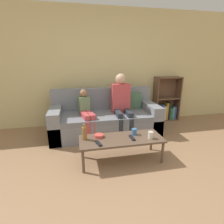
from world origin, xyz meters
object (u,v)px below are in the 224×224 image
bookshelf (165,105)px  tv_remote_1 (98,143)px  couch (105,119)px  cup_near (134,132)px  person_adult (121,100)px  person_child (86,112)px  snack_bowl (99,136)px  bottle (84,133)px  coffee_table (121,140)px  cup_far (151,135)px  tv_remote_0 (132,138)px

bookshelf → tv_remote_1: size_ratio=6.22×
bookshelf → tv_remote_1: bookshelf is taller
couch → cup_near: (0.29, -1.03, 0.12)m
person_adult → person_child: (-0.72, -0.07, -0.18)m
snack_bowl → bottle: size_ratio=0.58×
bottle → bookshelf: bearing=36.3°
cup_near → tv_remote_1: cup_near is taller
person_adult → snack_bowl: 1.14m
couch → bookshelf: 1.73m
couch → coffee_table: 1.11m
cup_far → bottle: size_ratio=0.45×
snack_bowl → bottle: (-0.22, -0.04, 0.08)m
coffee_table → person_child: 1.07m
person_child → snack_bowl: bearing=-92.2°
cup_near → tv_remote_0: size_ratio=0.57×
bookshelf → cup_near: 2.06m
couch → bottle: couch is taller
cup_far → tv_remote_0: 0.28m
coffee_table → person_adult: size_ratio=1.02×
person_child → cup_far: size_ratio=8.72×
couch → snack_bowl: size_ratio=15.30×
coffee_table → tv_remote_1: size_ratio=7.13×
snack_bowl → person_child: bearing=98.6°
snack_bowl → bottle: bottle is taller
bookshelf → cup_near: bookshelf is taller
person_child → tv_remote_0: 1.18m
tv_remote_0 → person_adult: bearing=82.3°
bookshelf → cup_near: size_ratio=11.28×
cup_far → tv_remote_1: size_ratio=0.62×
cup_far → cup_near: bearing=136.3°
tv_remote_0 → cup_far: bearing=-14.0°
person_adult → cup_far: person_adult is taller
bookshelf → tv_remote_1: bearing=-138.2°
bookshelf → coffee_table: 2.28m
person_child → cup_far: person_child is taller
bookshelf → snack_bowl: (-1.91, -1.53, 0.00)m
cup_near → snack_bowl: (-0.56, 0.02, -0.03)m
coffee_table → bottle: bottle is taller
person_adult → cup_near: 0.99m
person_child → tv_remote_1: 1.08m
tv_remote_1 → snack_bowl: 0.22m
person_child → snack_bowl: (0.13, -0.85, -0.14)m
bookshelf → couch: bearing=-162.5°
cup_near → cup_far: size_ratio=0.89×
couch → cup_far: couch is taller
couch → cup_near: 1.07m
bookshelf → person_adult: 1.49m
cup_near → cup_far: 0.27m
bookshelf → tv_remote_0: (-1.43, -1.67, -0.01)m
cup_far → person_adult: bearing=98.0°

